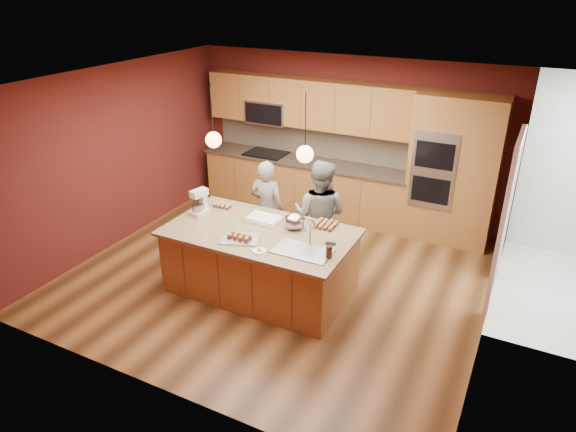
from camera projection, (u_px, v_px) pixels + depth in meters
The scene contains 24 objects.
floor at pixel (279, 275), 7.25m from camera, with size 5.50×5.50×0.00m, color #422813.
ceiling at pixel (278, 81), 6.11m from camera, with size 5.50×5.50×0.00m, color white.
wall_back at pixel (347, 137), 8.70m from camera, with size 5.50×5.50×0.00m, color #501916.
wall_front at pixel (150, 277), 4.66m from camera, with size 5.50×5.50×0.00m, color #501916.
wall_left at pixel (119, 156), 7.80m from camera, with size 5.00×5.00×0.00m, color #501916.
wall_right at pixel (503, 229), 5.56m from camera, with size 5.00×5.00×0.00m, color #501916.
cabinet_run at pixel (304, 156), 8.93m from camera, with size 3.74×0.64×2.30m.
oven_column at pixel (453, 171), 7.78m from camera, with size 1.30×0.62×2.30m.
doorway_trim at pixel (504, 224), 6.34m from camera, with size 0.08×1.11×2.20m, color white, non-canonical shape.
pendant_left at pixel (214, 139), 6.32m from camera, with size 0.20×0.20×0.80m.
pendant_right at pixel (305, 154), 5.82m from camera, with size 0.20×0.20×0.80m.
island at pixel (261, 260), 6.72m from camera, with size 2.40×1.35×1.26m.
person_left at pixel (267, 209), 7.52m from camera, with size 0.54×0.35×1.48m, color black.
person_right at pixel (320, 215), 7.15m from camera, with size 0.78×0.61×1.61m, color gray.
stand_mixer at pixel (200, 204), 6.94m from camera, with size 0.24×0.29×0.35m.
sheet_cake at pixel (264, 219), 6.82m from camera, with size 0.50×0.38×0.05m.
cooling_rack at pixel (240, 239), 6.32m from camera, with size 0.46×0.33×0.02m, color #B4B8BD.
mixing_bowl at pixel (295, 221), 6.56m from camera, with size 0.27×0.27×0.23m, color #B2B6B9.
plate at pixel (259, 251), 6.05m from camera, with size 0.17×0.17×0.01m, color white.
tumbler at pixel (329, 252), 5.89m from camera, with size 0.08×0.08×0.15m, color #371B0F.
phone at pixel (331, 243), 6.22m from camera, with size 0.13×0.07×0.01m, color black.
cupcakes_left at pixel (222, 205), 7.19m from camera, with size 0.28×0.14×0.06m, color tan, non-canonical shape.
cupcakes_rack at pixel (239, 236), 6.30m from camera, with size 0.32×0.16×0.07m, color tan, non-canonical shape.
cupcakes_right at pixel (326, 224), 6.64m from camera, with size 0.28×0.28×0.06m, color tan, non-canonical shape.
Camera 1 is at (2.91, -5.49, 3.84)m, focal length 32.00 mm.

